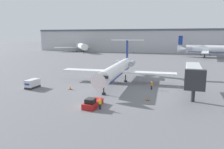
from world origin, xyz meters
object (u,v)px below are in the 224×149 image
object	(u,v)px
luggage_cart	(32,84)
traffic_cone_left	(70,88)
traffic_cone_right	(148,99)
airplane_parked_far_left	(80,46)
pushback_tug	(93,103)
jet_bridge	(193,74)
airplane_main	(117,69)
worker_near_tug	(100,104)
worker_by_wing	(152,85)
airplane_parked_far_right	(207,49)

from	to	relation	value
luggage_cart	traffic_cone_left	size ratio (longest dim) A/B	4.52
luggage_cart	traffic_cone_right	distance (m)	25.76
luggage_cart	airplane_parked_far_left	world-z (taller)	airplane_parked_far_left
pushback_tug	airplane_parked_far_left	world-z (taller)	airplane_parked_far_left
pushback_tug	jet_bridge	distance (m)	19.46
traffic_cone_right	jet_bridge	distance (m)	9.88
airplane_main	jet_bridge	world-z (taller)	airplane_main
worker_near_tug	airplane_main	bearing A→B (deg)	99.07
pushback_tug	jet_bridge	size ratio (longest dim) A/B	0.33
luggage_cart	worker_near_tug	size ratio (longest dim) A/B	2.01
airplane_parked_far_left	pushback_tug	bearing A→B (deg)	-62.72
traffic_cone_right	pushback_tug	bearing A→B (deg)	-142.10
luggage_cart	airplane_parked_far_left	size ratio (longest dim) A/B	0.11
traffic_cone_right	airplane_parked_far_left	xyz separation A→B (m)	(-64.09, 102.54, 3.75)
luggage_cart	traffic_cone_left	distance (m)	8.69
airplane_main	worker_near_tug	size ratio (longest dim) A/B	17.12
worker_by_wing	airplane_parked_far_left	bearing A→B (deg)	124.00
traffic_cone_right	airplane_parked_far_right	distance (m)	88.03
traffic_cone_left	jet_bridge	xyz separation A→B (m)	(24.77, 1.88, 4.09)
traffic_cone_right	jet_bridge	world-z (taller)	jet_bridge
traffic_cone_left	airplane_parked_far_right	world-z (taller)	airplane_parked_far_right
luggage_cart	worker_by_wing	bearing A→B (deg)	15.21
airplane_main	pushback_tug	distance (m)	19.55
airplane_parked_far_right	airplane_parked_far_left	bearing A→B (deg)	168.66
worker_near_tug	airplane_parked_far_left	bearing A→B (deg)	117.76
pushback_tug	airplane_parked_far_left	distance (m)	122.43
jet_bridge	airplane_main	bearing A→B (deg)	154.15
worker_by_wing	traffic_cone_left	xyz separation A→B (m)	(-16.66, -5.44, -0.58)
traffic_cone_right	airplane_parked_far_left	bearing A→B (deg)	122.01
worker_near_tug	airplane_parked_far_right	distance (m)	96.25
pushback_tug	worker_near_tug	world-z (taller)	worker_near_tug
luggage_cart	jet_bridge	distance (m)	33.67
jet_bridge	worker_by_wing	bearing A→B (deg)	156.32
airplane_main	airplane_parked_far_right	size ratio (longest dim) A/B	0.82
pushback_tug	jet_bridge	world-z (taller)	jet_bridge
worker_near_tug	worker_by_wing	xyz separation A→B (m)	(5.92, 15.29, 0.03)
airplane_parked_far_left	airplane_parked_far_right	world-z (taller)	airplane_parked_far_right
pushback_tug	worker_near_tug	size ratio (longest dim) A/B	2.65
traffic_cone_left	airplane_parked_far_right	bearing A→B (deg)	67.72
airplane_main	pushback_tug	bearing A→B (deg)	-85.19
worker_by_wing	jet_bridge	xyz separation A→B (m)	(8.10, -3.56, 3.51)
airplane_main	worker_by_wing	bearing A→B (deg)	-27.71
worker_near_tug	airplane_parked_far_right	world-z (taller)	airplane_parked_far_right
airplane_parked_far_left	worker_near_tug	bearing A→B (deg)	-62.24
worker_near_tug	worker_by_wing	bearing A→B (deg)	68.82
jet_bridge	worker_near_tug	bearing A→B (deg)	-140.08
airplane_main	traffic_cone_right	xyz separation A→B (m)	(9.62, -13.06, -3.03)
airplane_main	pushback_tug	size ratio (longest dim) A/B	6.46
luggage_cart	airplane_parked_far_left	xyz separation A→B (m)	(-38.38, 101.13, 3.07)
airplane_main	worker_near_tug	bearing A→B (deg)	-80.93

